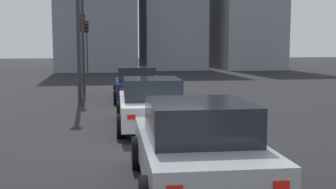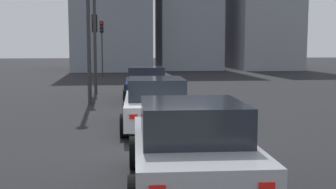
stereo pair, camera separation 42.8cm
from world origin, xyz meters
name	(u,v)px [view 1 (the left image)]	position (x,y,z in m)	size (l,w,h in m)	color
ground_plane	(162,147)	(0.00, 0.00, -0.10)	(160.00, 160.00, 0.20)	black
car_navy_lead	(136,84)	(8.51, -0.01, 0.73)	(4.20, 2.04, 1.51)	#141E4C
car_white_second	(151,104)	(2.01, 0.04, 0.72)	(4.31, 2.11, 1.49)	silver
car_silver_third	(197,147)	(-3.45, -0.11, 0.73)	(4.14, 2.15, 1.51)	#A8AAB2
traffic_light_near_left	(87,37)	(23.97, 2.62, 3.14)	(0.32, 0.29, 4.39)	#2D2D30
traffic_light_near_right	(83,37)	(12.16, 2.42, 2.90)	(0.32, 0.28, 4.03)	#2D2D30
street_lamp_kerbside	(82,6)	(11.54, 2.38, 4.42)	(0.56, 0.36, 7.53)	#2D2D30
street_lamp_far	(78,2)	(7.56, 2.38, 4.17)	(0.56, 0.36, 7.04)	#2D2D30
building_facade_left	(242,1)	(35.77, -14.00, 7.38)	(11.19, 6.33, 14.76)	gray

